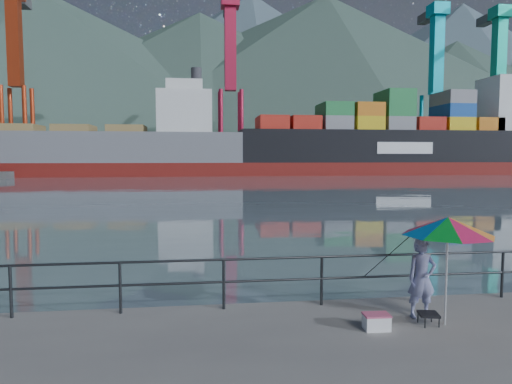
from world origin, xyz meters
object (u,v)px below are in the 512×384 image
Objects in this scene: beach_umbrella at (448,226)px; container_ship at (402,141)px; fisherman at (422,278)px; bulk_carrier at (96,150)px; cooler_bag at (376,323)px.

container_ship reaches higher than beach_umbrella.
fisherman is at bearing 119.04° from beach_umbrella.
beach_umbrella is at bearing -73.44° from bulk_carrier.
beach_umbrella is (0.24, -0.43, 1.05)m from fisherman.
bulk_carrier is at bearing 107.68° from cooler_bag.
beach_umbrella is at bearing -114.37° from container_ship.
bulk_carrier is at bearing -179.76° from container_ship.
beach_umbrella is 0.04× the size of bulk_carrier.
bulk_carrier reaches higher than beach_umbrella.
cooler_bag is at bearing -74.42° from bulk_carrier.
beach_umbrella reaches higher than fisherman.
beach_umbrella is 74.91m from bulk_carrier.
beach_umbrella is 2.13m from cooler_bag.
beach_umbrella reaches higher than cooler_bag.
bulk_carrier is 53.98m from container_ship.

